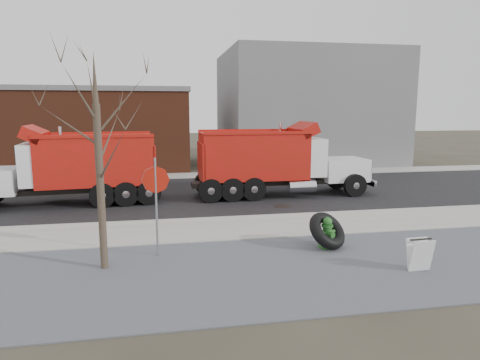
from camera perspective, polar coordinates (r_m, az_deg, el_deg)
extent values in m
plane|color=#383328|center=(13.72, -2.77, -7.01)|extent=(120.00, 120.00, 0.00)
cube|color=gray|center=(10.44, -0.09, -12.26)|extent=(60.00, 5.00, 0.03)
cube|color=#9E9B93|center=(13.95, -2.91, -6.61)|extent=(60.00, 2.50, 0.06)
cube|color=#9E9B93|center=(15.19, -3.57, -5.19)|extent=(60.00, 0.15, 0.11)
cube|color=black|center=(19.81, -5.25, -1.91)|extent=(60.00, 9.40, 0.02)
cube|color=#9E9B93|center=(25.40, -6.45, 0.60)|extent=(60.00, 2.00, 0.06)
cube|color=slate|center=(32.86, 8.68, 9.47)|extent=(12.00, 10.00, 8.00)
cube|color=brown|center=(31.19, -26.01, 5.89)|extent=(20.00, 8.00, 5.00)
cube|color=slate|center=(31.18, -26.36, 10.75)|extent=(20.20, 8.20, 0.30)
cylinder|color=#382D23|center=(10.71, -18.10, -1.12)|extent=(0.18, 0.18, 4.00)
cone|color=#382D23|center=(10.57, -18.83, 12.88)|extent=(0.14, 0.14, 1.20)
cylinder|color=#2D732C|center=(12.44, 11.48, -8.77)|extent=(0.48, 0.48, 0.07)
cylinder|color=#2D732C|center=(12.34, 11.53, -7.32)|extent=(0.25, 0.25, 0.66)
cylinder|color=#2D732C|center=(12.26, 11.57, -6.00)|extent=(0.33, 0.33, 0.05)
sphere|color=#2D732C|center=(12.23, 11.59, -5.50)|extent=(0.26, 0.26, 0.26)
cylinder|color=#2D732C|center=(12.21, 11.60, -5.01)|extent=(0.05, 0.05, 0.07)
cylinder|color=#2D732C|center=(12.20, 10.87, -7.02)|extent=(0.16, 0.16, 0.12)
cylinder|color=#2D732C|center=(12.43, 12.20, -6.75)|extent=(0.16, 0.16, 0.12)
cylinder|color=#2D732C|center=(12.18, 12.11, -7.18)|extent=(0.20, 0.18, 0.16)
torus|color=black|center=(12.31, 11.54, -6.64)|extent=(1.52, 1.46, 1.07)
cylinder|color=gray|center=(11.41, -11.09, -3.70)|extent=(0.06, 0.06, 2.64)
cylinder|color=#AC190C|center=(11.27, -11.21, 0.04)|extent=(0.72, 0.04, 0.72)
cube|color=white|center=(11.21, 23.09, -9.31)|extent=(0.58, 0.21, 0.78)
cube|color=white|center=(11.33, 22.60, -9.07)|extent=(0.58, 0.21, 0.78)
cube|color=black|center=(11.16, 22.97, -7.30)|extent=(0.57, 0.05, 0.04)
cube|color=black|center=(19.48, 5.17, -0.25)|extent=(7.91, 0.91, 0.20)
cube|color=white|center=(20.48, 13.42, 1.41)|extent=(2.05, 1.83, 1.02)
cube|color=silver|center=(20.94, 16.09, 1.47)|extent=(0.08, 1.62, 0.92)
cube|color=white|center=(19.68, 8.45, 3.15)|extent=(1.50, 2.14, 1.66)
cube|color=black|center=(19.90, 10.52, 4.50)|extent=(0.07, 1.85, 0.74)
cube|color=#B3120F|center=(19.01, 1.75, 3.31)|extent=(4.65, 2.28, 2.03)
cylinder|color=silver|center=(20.21, 5.36, 4.55)|extent=(0.13, 0.13, 2.22)
cylinder|color=black|center=(21.54, 12.75, 0.20)|extent=(1.02, 0.29, 1.02)
cylinder|color=black|center=(19.76, 15.09, -0.70)|extent=(1.02, 0.29, 1.02)
cylinder|color=black|center=(19.84, -1.97, -0.34)|extent=(1.02, 0.29, 1.02)
cylinder|color=black|center=(18.12, -1.06, -1.26)|extent=(1.02, 0.29, 1.02)
cube|color=black|center=(18.84, -21.96, -1.26)|extent=(7.44, 1.50, 0.20)
cube|color=white|center=(18.79, -24.89, 2.00)|extent=(1.64, 2.21, 1.63)
cube|color=black|center=(18.88, -27.23, 3.24)|extent=(0.22, 1.81, 0.72)
cube|color=#B3120F|center=(18.58, -18.57, 2.58)|extent=(4.72, 2.60, 1.99)
cylinder|color=silver|center=(17.79, -22.68, 3.10)|extent=(0.14, 0.14, 2.17)
cylinder|color=black|center=(17.89, -14.99, -1.75)|extent=(1.02, 0.37, 1.00)
cylinder|color=black|center=(19.60, -15.10, -0.81)|extent=(1.02, 0.37, 1.00)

